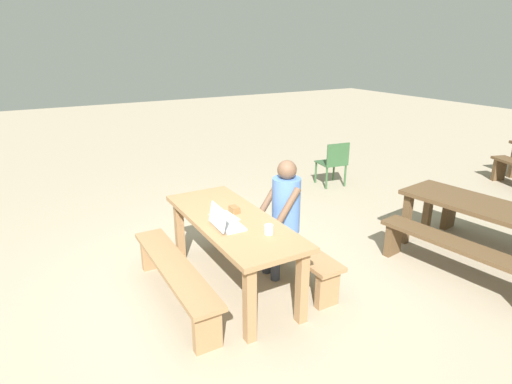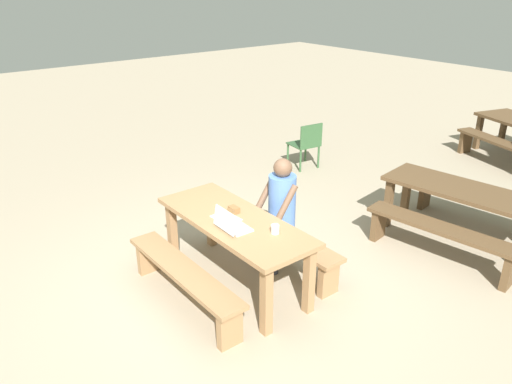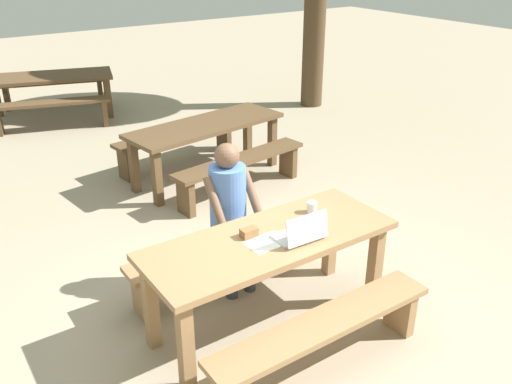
{
  "view_description": "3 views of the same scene",
  "coord_description": "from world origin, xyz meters",
  "px_view_note": "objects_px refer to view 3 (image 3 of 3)",
  "views": [
    {
      "loc": [
        3.5,
        -1.71,
        2.44
      ],
      "look_at": [
        0.05,
        0.25,
        1.02
      ],
      "focal_mm": 29.53,
      "sensor_mm": 36.0,
      "label": 1
    },
    {
      "loc": [
        3.71,
        -2.66,
        3.08
      ],
      "look_at": [
        0.05,
        0.25,
        1.02
      ],
      "focal_mm": 34.82,
      "sensor_mm": 36.0,
      "label": 2
    },
    {
      "loc": [
        -2.03,
        -2.79,
        2.77
      ],
      "look_at": [
        0.05,
        0.25,
        1.02
      ],
      "focal_mm": 38.29,
      "sensor_mm": 36.0,
      "label": 3
    }
  ],
  "objects_px": {
    "coffee_mug": "(312,207)",
    "picnic_table_rear": "(50,81)",
    "picnic_table_front": "(270,251)",
    "small_pouch": "(249,233)",
    "laptop": "(301,233)",
    "picnic_table_mid": "(206,132)",
    "person_seated": "(230,208)"
  },
  "relations": [
    {
      "from": "laptop",
      "to": "small_pouch",
      "type": "distance_m",
      "value": 0.38
    },
    {
      "from": "picnic_table_rear",
      "to": "picnic_table_mid",
      "type": "bearing_deg",
      "value": -59.89
    },
    {
      "from": "laptop",
      "to": "small_pouch",
      "type": "xyz_separation_m",
      "value": [
        -0.29,
        0.24,
        -0.02
      ]
    },
    {
      "from": "laptop",
      "to": "person_seated",
      "type": "relative_size",
      "value": 0.28
    },
    {
      "from": "laptop",
      "to": "coffee_mug",
      "type": "relative_size",
      "value": 3.99
    },
    {
      "from": "picnic_table_front",
      "to": "laptop",
      "type": "distance_m",
      "value": 0.29
    },
    {
      "from": "picnic_table_rear",
      "to": "coffee_mug",
      "type": "bearing_deg",
      "value": -70.05
    },
    {
      "from": "picnic_table_mid",
      "to": "picnic_table_rear",
      "type": "xyz_separation_m",
      "value": [
        -0.86,
        3.63,
        0.0
      ]
    },
    {
      "from": "picnic_table_front",
      "to": "coffee_mug",
      "type": "height_order",
      "value": "coffee_mug"
    },
    {
      "from": "picnic_table_mid",
      "to": "picnic_table_rear",
      "type": "bearing_deg",
      "value": 95.21
    },
    {
      "from": "picnic_table_rear",
      "to": "picnic_table_front",
      "type": "bearing_deg",
      "value": -74.61
    },
    {
      "from": "laptop",
      "to": "picnic_table_rear",
      "type": "height_order",
      "value": "laptop"
    },
    {
      "from": "picnic_table_mid",
      "to": "picnic_table_rear",
      "type": "distance_m",
      "value": 3.73
    },
    {
      "from": "small_pouch",
      "to": "picnic_table_rear",
      "type": "relative_size",
      "value": 0.06
    },
    {
      "from": "laptop",
      "to": "coffee_mug",
      "type": "distance_m",
      "value": 0.44
    },
    {
      "from": "picnic_table_front",
      "to": "laptop",
      "type": "height_order",
      "value": "laptop"
    },
    {
      "from": "small_pouch",
      "to": "person_seated",
      "type": "relative_size",
      "value": 0.09
    },
    {
      "from": "picnic_table_rear",
      "to": "small_pouch",
      "type": "bearing_deg",
      "value": -75.75
    },
    {
      "from": "picnic_table_front",
      "to": "picnic_table_mid",
      "type": "relative_size",
      "value": 0.93
    },
    {
      "from": "coffee_mug",
      "to": "picnic_table_rear",
      "type": "relative_size",
      "value": 0.04
    },
    {
      "from": "picnic_table_front",
      "to": "coffee_mug",
      "type": "distance_m",
      "value": 0.54
    },
    {
      "from": "picnic_table_front",
      "to": "picnic_table_rear",
      "type": "relative_size",
      "value": 0.9
    },
    {
      "from": "picnic_table_front",
      "to": "small_pouch",
      "type": "distance_m",
      "value": 0.22
    },
    {
      "from": "small_pouch",
      "to": "coffee_mug",
      "type": "height_order",
      "value": "coffee_mug"
    },
    {
      "from": "laptop",
      "to": "person_seated",
      "type": "bearing_deg",
      "value": -78.11
    },
    {
      "from": "picnic_table_rear",
      "to": "laptop",
      "type": "bearing_deg",
      "value": -73.15
    },
    {
      "from": "coffee_mug",
      "to": "picnic_table_rear",
      "type": "xyz_separation_m",
      "value": [
        -0.34,
        6.24,
        -0.22
      ]
    },
    {
      "from": "small_pouch",
      "to": "picnic_table_mid",
      "type": "xyz_separation_m",
      "value": [
        1.14,
        2.65,
        -0.21
      ]
    },
    {
      "from": "laptop",
      "to": "picnic_table_rear",
      "type": "relative_size",
      "value": 0.17
    },
    {
      "from": "coffee_mug",
      "to": "picnic_table_mid",
      "type": "height_order",
      "value": "coffee_mug"
    },
    {
      "from": "laptop",
      "to": "person_seated",
      "type": "distance_m",
      "value": 0.77
    },
    {
      "from": "laptop",
      "to": "picnic_table_rear",
      "type": "xyz_separation_m",
      "value": [
        -0.0,
        6.52,
        -0.23
      ]
    }
  ]
}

